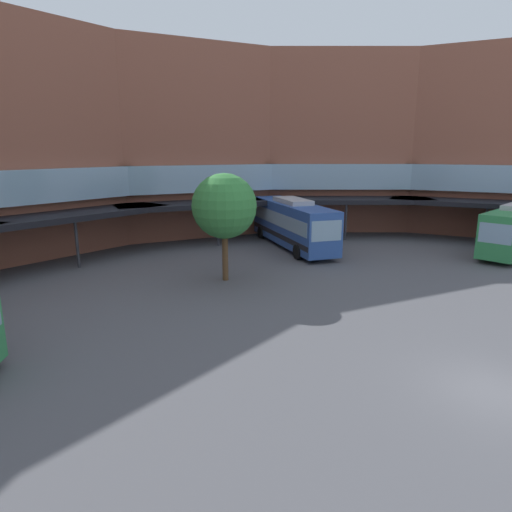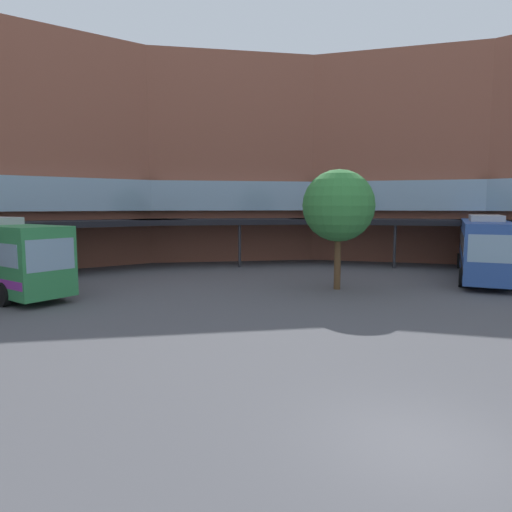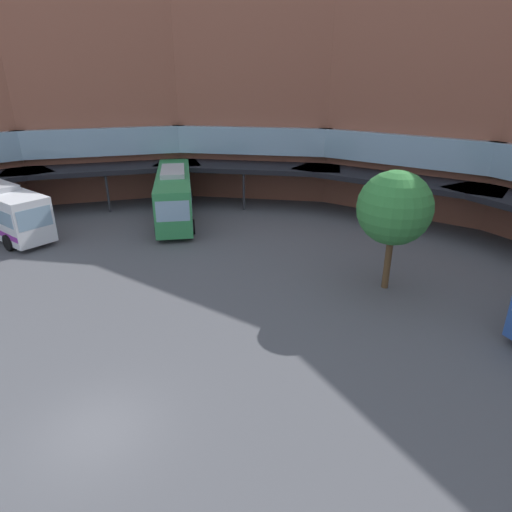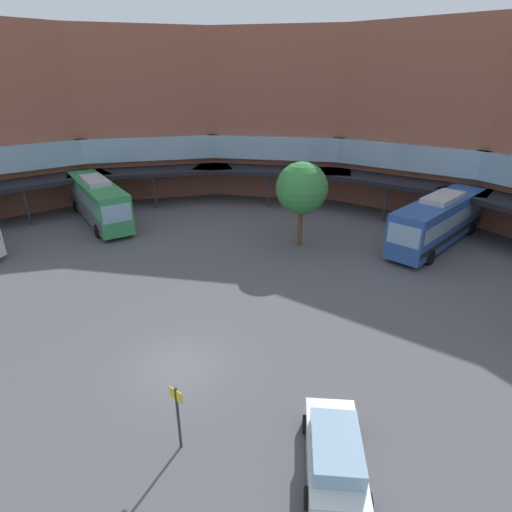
% 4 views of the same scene
% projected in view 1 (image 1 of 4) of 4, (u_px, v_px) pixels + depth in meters
% --- Properties ---
extents(ground_plane, '(114.39, 114.39, 0.00)m').
position_uv_depth(ground_plane, '(495.00, 392.00, 14.75)').
color(ground_plane, '#515156').
extents(station_building, '(72.15, 37.22, 16.72)m').
position_uv_depth(station_building, '(113.00, 147.00, 25.45)').
color(station_building, '#93543F').
rests_on(station_building, ground).
extents(bus_0, '(8.88, 11.65, 3.97)m').
position_uv_depth(bus_0, '(292.00, 223.00, 36.30)').
color(bus_0, '#2D519E').
rests_on(bus_0, ground).
extents(plaza_tree, '(3.88, 3.88, 6.50)m').
position_uv_depth(plaza_tree, '(224.00, 206.00, 26.38)').
color(plaza_tree, brown).
rests_on(plaza_tree, ground).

